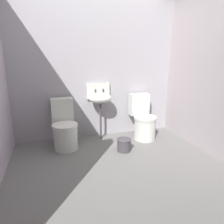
% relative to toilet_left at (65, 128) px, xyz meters
% --- Properties ---
extents(ground_plane, '(3.30, 2.88, 0.08)m').
position_rel_toilet_left_xyz_m(ground_plane, '(0.63, -0.89, -0.36)').
color(ground_plane, slate).
extents(wall_back, '(3.30, 0.10, 2.48)m').
position_rel_toilet_left_xyz_m(wall_back, '(0.63, 0.40, 0.92)').
color(wall_back, '#AEAAB1').
rests_on(wall_back, ground).
extents(wall_right, '(0.10, 2.68, 2.48)m').
position_rel_toilet_left_xyz_m(wall_right, '(2.13, -0.79, 0.92)').
color(wall_right, '#B2A7AA').
rests_on(wall_right, ground).
extents(toilet_left, '(0.42, 0.61, 0.78)m').
position_rel_toilet_left_xyz_m(toilet_left, '(0.00, 0.00, 0.00)').
color(toilet_left, white).
rests_on(toilet_left, ground).
extents(toilet_right, '(0.41, 0.60, 0.78)m').
position_rel_toilet_left_xyz_m(toilet_right, '(1.40, -0.00, 0.00)').
color(toilet_right, white).
rests_on(toilet_right, ground).
extents(sink, '(0.42, 0.35, 0.99)m').
position_rel_toilet_left_xyz_m(sink, '(0.65, 0.19, 0.43)').
color(sink, '#4A444C').
rests_on(sink, ground).
extents(bucket, '(0.23, 0.23, 0.20)m').
position_rel_toilet_left_xyz_m(bucket, '(0.87, -0.44, -0.22)').
color(bucket, '#4A444C').
rests_on(bucket, ground).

